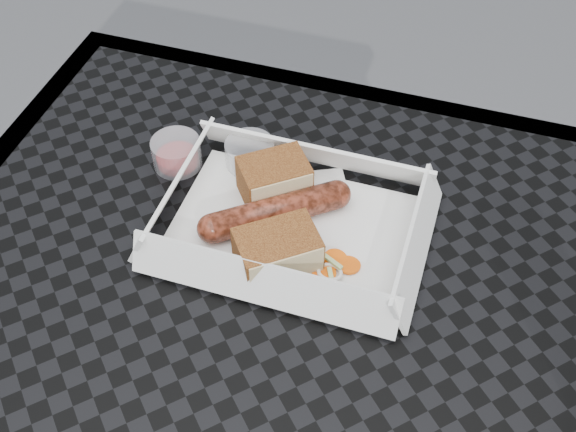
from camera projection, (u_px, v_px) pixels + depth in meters
The scene contains 8 objects.
food_tray at pixel (291, 228), 0.68m from camera, with size 0.22×0.15×0.00m, color white.
bratwurst at pixel (275, 211), 0.67m from camera, with size 0.13×0.10×0.03m.
bread_near at pixel (274, 179), 0.69m from camera, with size 0.06×0.05×0.04m, color brown.
bread_far at pixel (277, 250), 0.64m from camera, with size 0.07×0.05×0.04m, color brown.
veg_garnish at pixel (339, 272), 0.64m from camera, with size 0.03×0.03×0.00m.
napkin at pixel (292, 218), 0.69m from camera, with size 0.12×0.12×0.00m, color white.
condiment_cup_sauce at pixel (177, 153), 0.73m from camera, with size 0.05×0.05×0.03m, color maroon.
condiment_cup_empty at pixel (250, 155), 0.73m from camera, with size 0.05×0.05×0.03m, color silver.
Camera 1 is at (0.07, -0.25, 1.27)m, focal length 45.00 mm.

